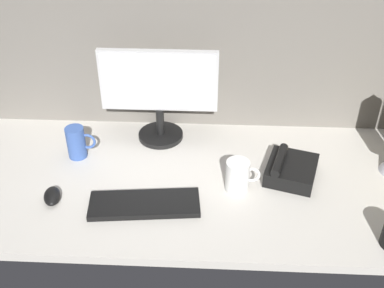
# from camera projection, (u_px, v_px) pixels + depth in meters

# --- Properties ---
(ground_plane) EXTENTS (1.80, 0.80, 0.03)m
(ground_plane) POSITION_uv_depth(u_px,v_px,m) (192.00, 179.00, 1.75)
(ground_plane) COLOR beige
(cubicle_wall_back) EXTENTS (1.80, 0.06, 0.79)m
(cubicle_wall_back) POSITION_uv_depth(u_px,v_px,m) (197.00, 33.00, 1.81)
(cubicle_wall_back) COLOR slate
(cubicle_wall_back) RESTS_ON ground_plane
(monitor) EXTENTS (0.45, 0.18, 0.38)m
(monitor) POSITION_uv_depth(u_px,v_px,m) (159.00, 91.00, 1.83)
(monitor) COLOR black
(monitor) RESTS_ON ground_plane
(keyboard) EXTENTS (0.38, 0.17, 0.02)m
(keyboard) POSITION_uv_depth(u_px,v_px,m) (145.00, 204.00, 1.60)
(keyboard) COLOR black
(keyboard) RESTS_ON ground_plane
(mouse) EXTENTS (0.08, 0.11, 0.03)m
(mouse) POSITION_uv_depth(u_px,v_px,m) (52.00, 196.00, 1.62)
(mouse) COLOR black
(mouse) RESTS_ON ground_plane
(mug_ceramic_blue) EXTENTS (0.11, 0.07, 0.13)m
(mug_ceramic_blue) POSITION_uv_depth(u_px,v_px,m) (77.00, 142.00, 1.80)
(mug_ceramic_blue) COLOR #38569E
(mug_ceramic_blue) RESTS_ON ground_plane
(mug_ceramic_white) EXTENTS (0.12, 0.08, 0.11)m
(mug_ceramic_white) POSITION_uv_depth(u_px,v_px,m) (238.00, 176.00, 1.65)
(mug_ceramic_white) COLOR white
(mug_ceramic_white) RESTS_ON ground_plane
(desk_phone) EXTENTS (0.22, 0.23, 0.09)m
(desk_phone) POSITION_uv_depth(u_px,v_px,m) (290.00, 169.00, 1.72)
(desk_phone) COLOR black
(desk_phone) RESTS_ON ground_plane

